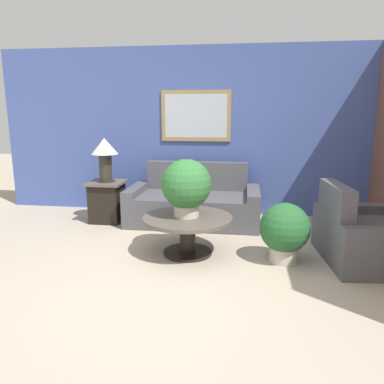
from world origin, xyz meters
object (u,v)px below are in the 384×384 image
(side_table, at_px, (107,201))
(table_lamp, at_px, (105,153))
(potted_plant_on_table, at_px, (186,186))
(potted_plant_floor, at_px, (285,230))
(couch_main, at_px, (194,204))
(armchair, at_px, (364,237))
(coffee_table, at_px, (188,227))

(side_table, xyz_separation_m, table_lamp, (0.00, -0.00, 0.72))
(potted_plant_on_table, distance_m, potted_plant_floor, 1.18)
(potted_plant_floor, bearing_deg, side_table, 153.72)
(couch_main, relative_size, table_lamp, 2.98)
(couch_main, relative_size, side_table, 3.15)
(armchair, bearing_deg, table_lamp, 66.48)
(armchair, distance_m, side_table, 3.50)
(side_table, distance_m, potted_plant_on_table, 1.84)
(potted_plant_on_table, bearing_deg, couch_main, 93.95)
(table_lamp, bearing_deg, potted_plant_on_table, -39.16)
(side_table, bearing_deg, armchair, -17.84)
(armchair, xyz_separation_m, potted_plant_floor, (-0.87, -0.15, 0.09))
(table_lamp, bearing_deg, couch_main, 5.70)
(couch_main, height_order, potted_plant_floor, couch_main)
(coffee_table, xyz_separation_m, side_table, (-1.39, 1.13, -0.02))
(table_lamp, bearing_deg, potted_plant_floor, -26.28)
(potted_plant_floor, bearing_deg, table_lamp, 153.72)
(couch_main, height_order, potted_plant_on_table, potted_plant_on_table)
(side_table, relative_size, potted_plant_floor, 0.91)
(table_lamp, distance_m, potted_plant_on_table, 1.79)
(couch_main, xyz_separation_m, armchair, (2.04, -1.20, 0.00))
(potted_plant_on_table, bearing_deg, side_table, 140.84)
(armchair, bearing_deg, potted_plant_floor, 93.84)
(armchair, height_order, coffee_table, armchair)
(couch_main, bearing_deg, potted_plant_floor, -48.85)
(couch_main, distance_m, potted_plant_on_table, 1.36)
(coffee_table, bearing_deg, side_table, 140.91)
(coffee_table, relative_size, potted_plant_floor, 1.55)
(coffee_table, relative_size, side_table, 1.70)
(couch_main, bearing_deg, table_lamp, -174.30)
(armchair, xyz_separation_m, coffee_table, (-1.94, -0.06, 0.05))
(couch_main, relative_size, potted_plant_floor, 2.88)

